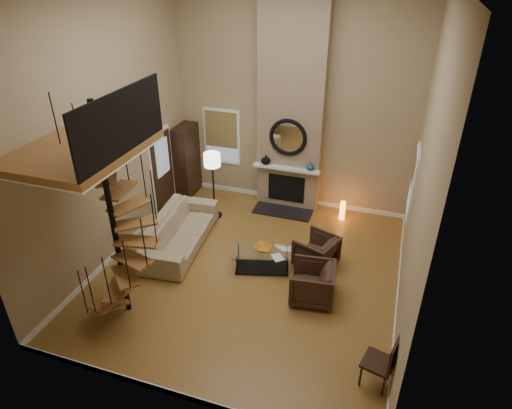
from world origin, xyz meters
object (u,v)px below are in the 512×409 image
(sofa, at_px, (179,230))
(coffee_table, at_px, (262,258))
(floor_lamp, at_px, (212,165))
(armchair_far, at_px, (316,284))
(accent_lamp, at_px, (342,210))
(hutch, at_px, (187,161))
(side_chair, at_px, (384,361))
(armchair_near, at_px, (319,253))

(sofa, bearing_deg, coffee_table, -102.83)
(coffee_table, relative_size, floor_lamp, 0.78)
(armchair_far, bearing_deg, floor_lamp, -133.48)
(sofa, xyz_separation_m, armchair_far, (3.31, -0.81, -0.04))
(coffee_table, relative_size, accent_lamp, 2.78)
(coffee_table, bearing_deg, sofa, 173.00)
(hutch, bearing_deg, armchair_far, -36.97)
(armchair_far, height_order, coffee_table, armchair_far)
(sofa, relative_size, coffee_table, 1.96)
(sofa, distance_m, armchair_far, 3.41)
(sofa, relative_size, floor_lamp, 1.53)
(accent_lamp, xyz_separation_m, side_chair, (1.35, -4.76, 0.28))
(accent_lamp, relative_size, side_chair, 0.50)
(hutch, distance_m, armchair_far, 5.37)
(accent_lamp, bearing_deg, side_chair, -74.17)
(sofa, height_order, armchair_near, sofa)
(accent_lamp, bearing_deg, coffee_table, -116.64)
(armchair_near, bearing_deg, sofa, -66.29)
(coffee_table, distance_m, side_chair, 3.44)
(floor_lamp, xyz_separation_m, accent_lamp, (3.10, 0.85, -1.16))
(sofa, distance_m, floor_lamp, 1.79)
(armchair_near, relative_size, armchair_far, 0.94)
(armchair_far, xyz_separation_m, accent_lamp, (0.02, 3.11, -0.10))
(hutch, distance_m, accent_lamp, 4.34)
(coffee_table, height_order, side_chair, side_chair)
(sofa, xyz_separation_m, armchair_near, (3.16, 0.19, -0.04))
(side_chair, bearing_deg, armchair_near, 119.86)
(hutch, relative_size, sofa, 0.75)
(hutch, relative_size, side_chair, 2.04)
(armchair_far, bearing_deg, armchair_near, -178.53)
(coffee_table, xyz_separation_m, floor_lamp, (-1.82, 1.70, 1.13))
(hutch, bearing_deg, side_chair, -40.74)
(armchair_near, bearing_deg, floor_lamp, -93.09)
(armchair_near, relative_size, side_chair, 0.82)
(armchair_near, height_order, accent_lamp, armchair_near)
(side_chair, bearing_deg, coffee_table, 140.05)
(hutch, distance_m, sofa, 2.64)
(armchair_near, distance_m, accent_lamp, 2.12)
(armchair_near, bearing_deg, armchair_far, 28.77)
(coffee_table, height_order, accent_lamp, accent_lamp)
(floor_lamp, bearing_deg, hutch, 141.47)
(accent_lamp, bearing_deg, floor_lamp, -164.64)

